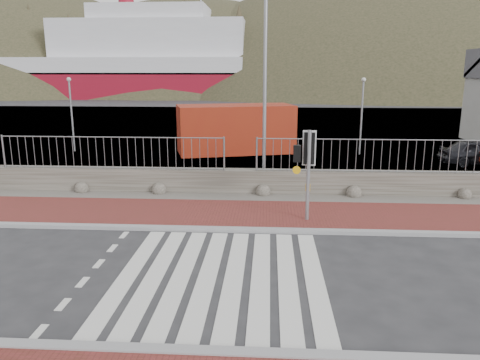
# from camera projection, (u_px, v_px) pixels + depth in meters

# --- Properties ---
(ground) EXTENTS (220.00, 220.00, 0.00)m
(ground) POSITION_uv_depth(u_px,v_px,m) (221.00, 276.00, 10.56)
(ground) COLOR #28282B
(ground) RESTS_ON ground
(sidewalk_far) EXTENTS (40.00, 3.00, 0.08)m
(sidewalk_far) POSITION_uv_depth(u_px,v_px,m) (235.00, 214.00, 14.92)
(sidewalk_far) COLOR maroon
(sidewalk_far) RESTS_ON ground
(kerb_near) EXTENTS (40.00, 0.25, 0.12)m
(kerb_near) POSITION_uv_depth(u_px,v_px,m) (202.00, 353.00, 7.64)
(kerb_near) COLOR gray
(kerb_near) RESTS_ON ground
(kerb_far) EXTENTS (40.00, 0.25, 0.12)m
(kerb_far) POSITION_uv_depth(u_px,v_px,m) (231.00, 230.00, 13.46)
(kerb_far) COLOR gray
(kerb_far) RESTS_ON ground
(zebra_crossing) EXTENTS (4.62, 5.60, 0.01)m
(zebra_crossing) POSITION_uv_depth(u_px,v_px,m) (221.00, 276.00, 10.56)
(zebra_crossing) COLOR silver
(zebra_crossing) RESTS_ON ground
(gravel_strip) EXTENTS (40.00, 1.50, 0.06)m
(gravel_strip) POSITION_uv_depth(u_px,v_px,m) (239.00, 198.00, 16.86)
(gravel_strip) COLOR #59544C
(gravel_strip) RESTS_ON ground
(stone_wall) EXTENTS (40.00, 0.60, 0.90)m
(stone_wall) POSITION_uv_depth(u_px,v_px,m) (241.00, 181.00, 17.54)
(stone_wall) COLOR #4B473D
(stone_wall) RESTS_ON ground
(railing) EXTENTS (18.07, 0.07, 1.22)m
(railing) POSITION_uv_depth(u_px,v_px,m) (240.00, 146.00, 17.08)
(railing) COLOR gray
(railing) RESTS_ON stone_wall
(quay) EXTENTS (120.00, 40.00, 0.50)m
(quay) POSITION_uv_depth(u_px,v_px,m) (256.00, 127.00, 37.65)
(quay) COLOR #4C4C4F
(quay) RESTS_ON ground
(water) EXTENTS (220.00, 50.00, 0.05)m
(water) POSITION_uv_depth(u_px,v_px,m) (263.00, 99.00, 71.63)
(water) COLOR #3F4C54
(water) RESTS_ON ground
(ferry) EXTENTS (50.00, 16.00, 20.00)m
(ferry) POSITION_uv_depth(u_px,v_px,m) (114.00, 64.00, 76.74)
(ferry) COLOR maroon
(ferry) RESTS_ON ground
(hills_backdrop) EXTENTS (254.00, 90.00, 100.00)m
(hills_backdrop) POSITION_uv_depth(u_px,v_px,m) (295.00, 200.00, 100.83)
(hills_backdrop) COLOR #2B2D1B
(hills_backdrop) RESTS_ON ground
(traffic_signal_far) EXTENTS (0.68, 0.28, 2.82)m
(traffic_signal_far) POSITION_uv_depth(u_px,v_px,m) (308.00, 156.00, 13.86)
(traffic_signal_far) COLOR gray
(traffic_signal_far) RESTS_ON ground
(streetlight) EXTENTS (1.64, 0.46, 7.77)m
(streetlight) POSITION_uv_depth(u_px,v_px,m) (268.00, 74.00, 17.38)
(streetlight) COLOR gray
(streetlight) RESTS_ON ground
(shipping_container) EXTENTS (6.78, 4.23, 2.63)m
(shipping_container) POSITION_uv_depth(u_px,v_px,m) (236.00, 129.00, 25.99)
(shipping_container) COLOR maroon
(shipping_container) RESTS_ON ground
(car_a) EXTENTS (3.68, 1.59, 1.24)m
(car_a) POSITION_uv_depth(u_px,v_px,m) (479.00, 152.00, 22.64)
(car_a) COLOR black
(car_a) RESTS_ON ground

